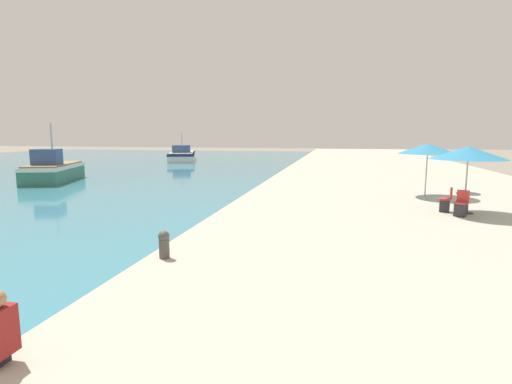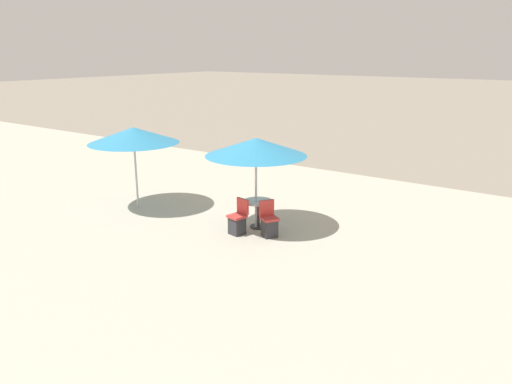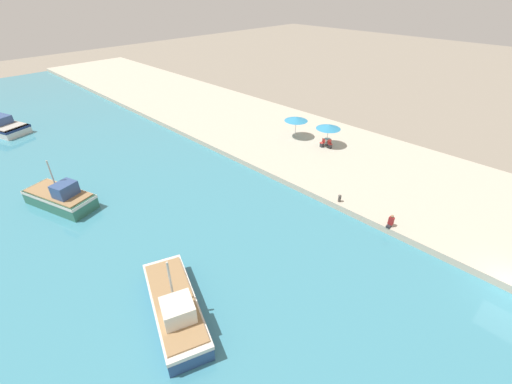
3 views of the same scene
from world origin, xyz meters
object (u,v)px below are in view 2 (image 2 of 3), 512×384
object	(u,v)px
cafe_table	(258,208)
cafe_chair_right	(238,222)
cafe_umbrella_white	(134,135)
cafe_chair_left	(269,224)
cafe_umbrella_pink	(256,147)

from	to	relation	value
cafe_table	cafe_chair_right	xyz separation A→B (m)	(-0.71, 0.14, -0.21)
cafe_table	cafe_chair_right	bearing A→B (deg)	168.69
cafe_umbrella_white	cafe_chair_left	distance (m)	4.94
cafe_umbrella_pink	cafe_umbrella_white	world-z (taller)	same
cafe_umbrella_white	cafe_chair_left	size ratio (longest dim) A/B	2.89
cafe_umbrella_white	cafe_chair_right	world-z (taller)	cafe_umbrella_white
cafe_umbrella_pink	cafe_chair_right	size ratio (longest dim) A/B	2.88
cafe_chair_right	cafe_chair_left	bearing A→B (deg)	-145.45
cafe_umbrella_pink	cafe_table	size ratio (longest dim) A/B	3.28
cafe_table	cafe_chair_left	xyz separation A→B (m)	(-0.39, -0.61, -0.21)
cafe_umbrella_pink	cafe_umbrella_white	xyz separation A→B (m)	(-0.58, 3.95, 0.00)
cafe_umbrella_pink	cafe_umbrella_white	bearing A→B (deg)	98.36
cafe_umbrella_pink	cafe_chair_right	world-z (taller)	cafe_umbrella_pink
cafe_chair_right	cafe_umbrella_pink	bearing A→B (deg)	-90.95
cafe_umbrella_white	cafe_chair_right	bearing A→B (deg)	-90.57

